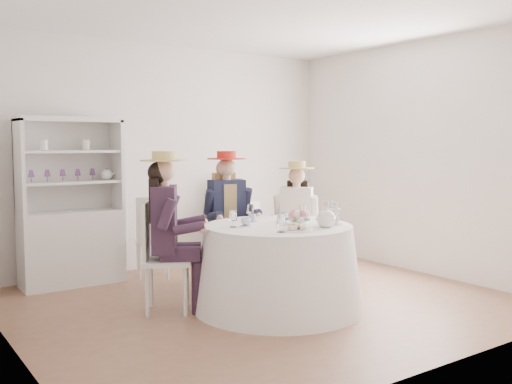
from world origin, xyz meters
TOP-DOWN VIEW (x-y plane):
  - ground at (0.00, 0.00)m, footprint 4.50×4.50m
  - ceiling at (0.00, 0.00)m, footprint 4.50×4.50m
  - wall_back at (0.00, 2.00)m, footprint 4.50×0.00m
  - wall_front at (0.00, -2.00)m, footprint 4.50×0.00m
  - wall_left at (-2.25, 0.00)m, footprint 0.00×4.50m
  - wall_right at (2.25, 0.00)m, footprint 0.00×4.50m
  - tea_table at (-0.01, -0.27)m, footprint 1.55×1.55m
  - hutch at (-1.29, 1.71)m, footprint 1.11×0.52m
  - side_table at (0.77, 1.75)m, footprint 0.55×0.55m
  - hatbox at (0.77, 1.75)m, footprint 0.31×0.31m
  - guest_left at (-0.89, 0.21)m, footprint 0.62×0.57m
  - guest_mid at (0.07, 0.73)m, footprint 0.54×0.56m
  - guest_right at (0.74, 0.40)m, footprint 0.57×0.56m
  - spare_chair at (-0.47, 1.44)m, footprint 0.49×0.49m
  - teacup_a at (-0.30, -0.18)m, footprint 0.11×0.11m
  - teacup_b at (-0.09, 0.03)m, footprint 0.07×0.07m
  - teacup_c at (0.18, -0.09)m, footprint 0.11×0.11m
  - flower_bowl at (0.19, -0.31)m, footprint 0.25×0.25m
  - flower_arrangement at (0.17, -0.33)m, footprint 0.17×0.17m
  - table_teapot at (0.25, -0.62)m, footprint 0.24×0.17m
  - sandwich_plate at (-0.09, -0.63)m, footprint 0.28×0.28m
  - cupcake_stand at (0.40, -0.53)m, footprint 0.22×0.22m
  - stemware_set at (-0.01, -0.27)m, footprint 0.90×0.86m

SIDE VIEW (x-z plane):
  - ground at x=0.00m, z-range 0.00..0.00m
  - tea_table at x=-0.01m, z-range 0.00..0.77m
  - side_table at x=0.77m, z-range 0.00..0.78m
  - spare_chair at x=-0.47m, z-range 0.03..0.96m
  - hutch at x=-1.29m, z-range -0.26..1.53m
  - guest_right at x=0.74m, z-range 0.08..1.41m
  - sandwich_plate at x=-0.09m, z-range 0.76..0.82m
  - flower_bowl at x=0.19m, z-range 0.78..0.83m
  - teacup_b at x=-0.09m, z-range 0.78..0.84m
  - teacup_a at x=-0.30m, z-range 0.78..0.84m
  - teacup_c at x=0.18m, z-range 0.78..0.85m
  - guest_mid at x=0.07m, z-range 0.09..1.53m
  - guest_left at x=-0.89m, z-range 0.09..1.54m
  - stemware_set at x=-0.01m, z-range 0.78..0.93m
  - table_teapot at x=0.25m, z-range 0.76..0.94m
  - cupcake_stand at x=0.40m, z-range 0.75..0.95m
  - flower_arrangement at x=0.17m, z-range 0.83..0.89m
  - hatbox at x=0.77m, z-range 0.78..1.07m
  - wall_back at x=0.00m, z-range -0.90..3.60m
  - wall_front at x=0.00m, z-range -0.90..3.60m
  - wall_left at x=-2.25m, z-range -0.90..3.60m
  - wall_right at x=2.25m, z-range -0.90..3.60m
  - ceiling at x=0.00m, z-range 2.70..2.70m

